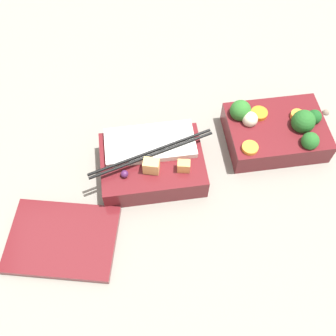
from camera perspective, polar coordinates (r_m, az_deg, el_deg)
ground_plane at (r=0.75m, az=7.28°, el=1.73°), size 3.00×3.00×0.00m
bento_tray_vegetable at (r=0.77m, az=15.41°, el=5.28°), size 0.18×0.13×0.08m
bento_tray_rice at (r=0.70m, az=-2.31°, el=0.82°), size 0.22×0.13×0.07m
bento_lid at (r=0.68m, az=-15.07°, el=-9.95°), size 0.20×0.16×0.01m
pebble_1 at (r=0.86m, az=21.96°, el=7.58°), size 0.01×0.01×0.01m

